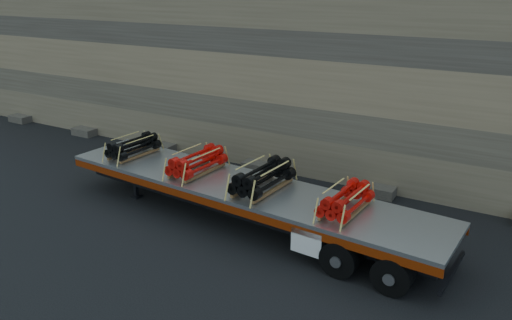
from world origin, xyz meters
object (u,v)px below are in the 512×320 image
(bundle_midfront, at_px, (197,162))
(bundle_midrear, at_px, (263,178))
(trailer, at_px, (241,203))
(bundle_rear, at_px, (346,201))
(bundle_front, at_px, (133,147))

(bundle_midfront, distance_m, bundle_midrear, 2.60)
(trailer, relative_size, bundle_midfront, 6.49)
(bundle_rear, bearing_deg, trailer, 180.00)
(bundle_midfront, bearing_deg, bundle_front, -180.00)
(trailer, bearing_deg, bundle_front, -180.00)
(bundle_midfront, bearing_deg, bundle_rear, -0.00)
(trailer, height_order, bundle_midrear, bundle_midrear)
(bundle_front, bearing_deg, bundle_midfront, 0.00)
(bundle_midfront, distance_m, bundle_rear, 5.33)
(bundle_midrear, bearing_deg, bundle_front, 180.00)
(trailer, relative_size, bundle_midrear, 6.04)
(bundle_rear, bearing_deg, bundle_midrear, -180.00)
(trailer, height_order, bundle_rear, bundle_rear)
(bundle_front, bearing_deg, bundle_midrear, 0.00)
(bundle_midrear, xyz_separation_m, bundle_rear, (2.72, -0.21, -0.05))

